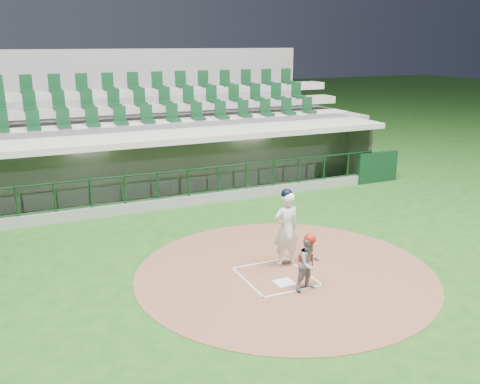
# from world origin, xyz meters

# --- Properties ---
(ground) EXTENTS (120.00, 120.00, 0.00)m
(ground) POSITION_xyz_m (0.00, 0.00, 0.00)
(ground) COLOR #1B4B15
(ground) RESTS_ON ground
(dirt_circle) EXTENTS (7.20, 7.20, 0.01)m
(dirt_circle) POSITION_xyz_m (0.30, -0.20, 0.01)
(dirt_circle) COLOR brown
(dirt_circle) RESTS_ON ground
(home_plate) EXTENTS (0.43, 0.43, 0.02)m
(home_plate) POSITION_xyz_m (0.00, -0.70, 0.02)
(home_plate) COLOR white
(home_plate) RESTS_ON dirt_circle
(batter_box_chalk) EXTENTS (1.55, 1.80, 0.01)m
(batter_box_chalk) POSITION_xyz_m (0.00, -0.30, 0.02)
(batter_box_chalk) COLOR silver
(batter_box_chalk) RESTS_ON ground
(dugout_structure) EXTENTS (16.40, 3.70, 3.00)m
(dugout_structure) POSITION_xyz_m (0.12, 7.82, 0.96)
(dugout_structure) COLOR gray
(dugout_structure) RESTS_ON ground
(seating_deck) EXTENTS (17.00, 6.72, 5.15)m
(seating_deck) POSITION_xyz_m (0.00, 10.91, 1.42)
(seating_deck) COLOR gray
(seating_deck) RESTS_ON ground
(batter) EXTENTS (0.89, 0.87, 1.96)m
(batter) POSITION_xyz_m (0.55, 0.24, 0.98)
(batter) COLOR white
(batter) RESTS_ON dirt_circle
(catcher) EXTENTS (0.68, 0.57, 1.34)m
(catcher) POSITION_xyz_m (0.34, -1.20, 0.67)
(catcher) COLOR gray
(catcher) RESTS_ON dirt_circle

